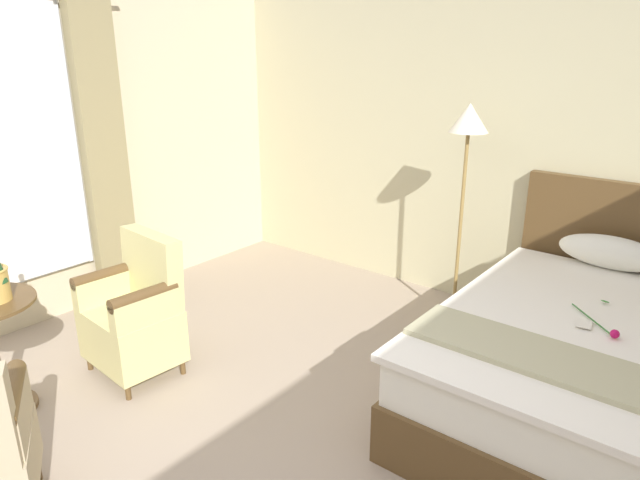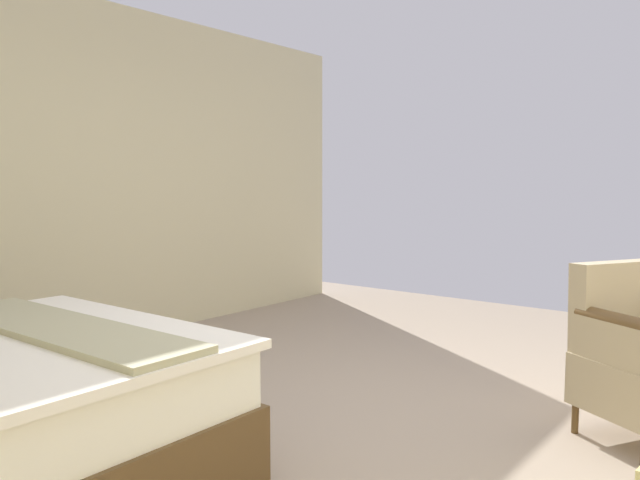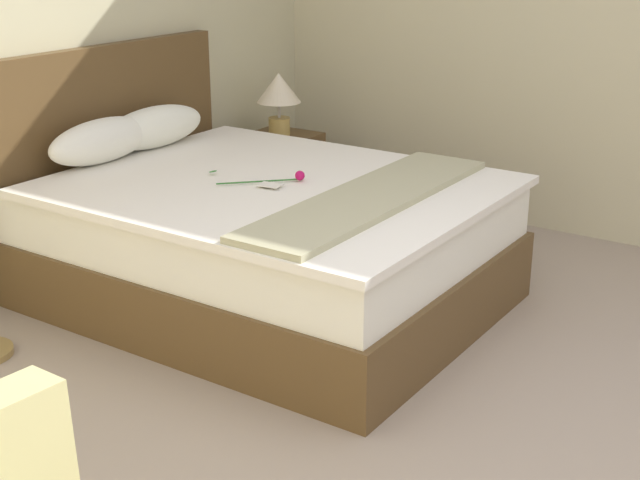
% 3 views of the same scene
% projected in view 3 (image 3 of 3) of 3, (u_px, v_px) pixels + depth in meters
% --- Properties ---
extents(bed, '(1.72, 2.25, 1.21)m').
position_uv_depth(bed, '(255.00, 233.00, 4.49)').
color(bed, brown).
rests_on(bed, ground).
extents(nightstand, '(0.47, 0.43, 0.52)m').
position_uv_depth(nightstand, '(280.00, 174.00, 5.88)').
color(nightstand, brown).
rests_on(nightstand, ground).
extents(bedside_lamp, '(0.28, 0.28, 0.40)m').
position_uv_depth(bedside_lamp, '(279.00, 93.00, 5.70)').
color(bedside_lamp, tan).
rests_on(bedside_lamp, nightstand).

